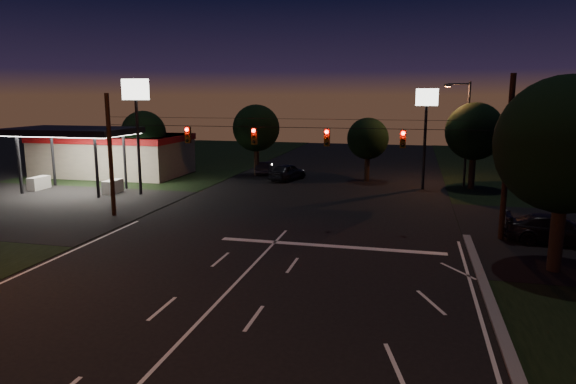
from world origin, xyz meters
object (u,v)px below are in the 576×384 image
(tree_right_near, at_px, (565,146))
(car_oncoming_a, at_px, (287,172))
(car_oncoming_b, at_px, (264,168))
(car_cross, at_px, (558,230))
(utility_pole_right, at_px, (500,239))

(tree_right_near, height_order, car_oncoming_a, tree_right_near)
(car_oncoming_a, distance_m, car_oncoming_b, 4.60)
(tree_right_near, xyz_separation_m, car_oncoming_a, (-17.84, 21.70, -4.89))
(car_oncoming_b, distance_m, car_cross, 30.25)
(car_oncoming_a, height_order, car_cross, car_oncoming_a)
(utility_pole_right, distance_m, car_cross, 2.92)
(tree_right_near, distance_m, car_oncoming_a, 28.51)
(car_oncoming_a, relative_size, car_oncoming_b, 1.24)
(utility_pole_right, xyz_separation_m, car_oncoming_b, (-19.57, 20.11, 0.61))
(utility_pole_right, height_order, car_oncoming_a, utility_pole_right)
(utility_pole_right, relative_size, car_oncoming_b, 2.42)
(tree_right_near, distance_m, car_cross, 6.83)
(car_cross, bearing_deg, tree_right_near, 170.08)
(utility_pole_right, relative_size, car_cross, 1.67)
(utility_pole_right, bearing_deg, tree_right_near, -72.47)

